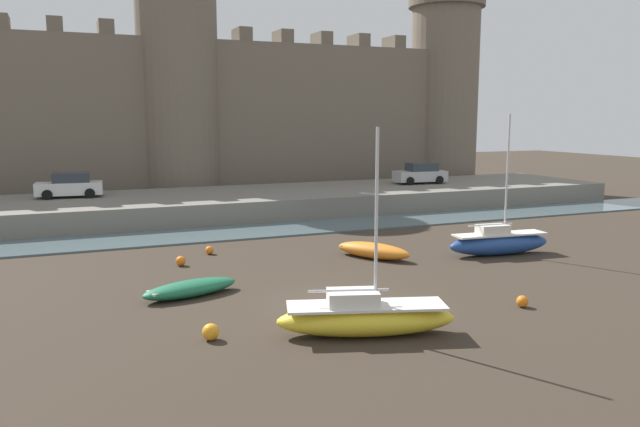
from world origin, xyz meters
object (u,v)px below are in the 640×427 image
at_px(rowboat_near_channel_left, 190,288).
at_px(rowboat_midflat_left, 373,250).
at_px(sailboat_foreground_right, 499,242).
at_px(mooring_buoy_near_shore, 522,301).
at_px(mooring_buoy_mid_mud, 211,332).
at_px(car_quay_west, 70,186).
at_px(sailboat_midflat_centre, 365,317).
at_px(car_quay_east, 420,174).
at_px(mooring_buoy_near_channel, 181,261).
at_px(mooring_buoy_off_centre, 209,250).

height_order(rowboat_near_channel_left, rowboat_midflat_left, rowboat_midflat_left).
distance_m(sailboat_foreground_right, mooring_buoy_near_shore, 8.62).
distance_m(mooring_buoy_mid_mud, car_quay_west, 26.08).
height_order(sailboat_foreground_right, mooring_buoy_near_shore, sailboat_foreground_right).
distance_m(sailboat_midflat_centre, mooring_buoy_mid_mud, 4.70).
bearing_deg(car_quay_west, sailboat_foreground_right, -45.73).
bearing_deg(mooring_buoy_near_shore, rowboat_near_channel_left, 151.04).
height_order(sailboat_midflat_centre, car_quay_east, sailboat_midflat_centre).
relative_size(car_quay_west, car_quay_east, 1.00).
bearing_deg(sailboat_midflat_centre, sailboat_foreground_right, 34.64).
xyz_separation_m(rowboat_midflat_left, mooring_buoy_mid_mud, (-9.57, -7.95, -0.13)).
distance_m(sailboat_midflat_centre, car_quay_west, 28.32).
distance_m(mooring_buoy_near_channel, mooring_buoy_mid_mud, 9.91).
distance_m(rowboat_midflat_left, mooring_buoy_near_channel, 8.92).
height_order(mooring_buoy_near_shore, car_quay_east, car_quay_east).
bearing_deg(rowboat_midflat_left, mooring_buoy_near_shore, -81.64).
distance_m(rowboat_near_channel_left, car_quay_east, 29.47).
bearing_deg(sailboat_midflat_centre, mooring_buoy_mid_mud, 163.08).
xyz_separation_m(sailboat_foreground_right, car_quay_east, (6.71, 18.19, 1.58)).
xyz_separation_m(sailboat_midflat_centre, rowboat_midflat_left, (5.08, 9.31, -0.20)).
bearing_deg(mooring_buoy_near_channel, rowboat_near_channel_left, -95.98).
bearing_deg(mooring_buoy_off_centre, car_quay_west, 113.27).
bearing_deg(sailboat_foreground_right, car_quay_west, 134.27).
bearing_deg(car_quay_west, rowboat_near_channel_left, -79.74).
bearing_deg(mooring_buoy_near_shore, car_quay_east, 65.85).
xyz_separation_m(mooring_buoy_mid_mud, car_quay_east, (22.27, 24.48, 1.95)).
bearing_deg(rowboat_midflat_left, rowboat_near_channel_left, -161.67).
xyz_separation_m(rowboat_midflat_left, mooring_buoy_near_channel, (-8.71, 1.92, -0.16)).
relative_size(mooring_buoy_near_channel, mooring_buoy_mid_mud, 0.87).
height_order(mooring_buoy_mid_mud, car_quay_west, car_quay_west).
relative_size(sailboat_midflat_centre, mooring_buoy_near_shore, 15.22).
xyz_separation_m(rowboat_near_channel_left, sailboat_midflat_centre, (4.15, -6.25, 0.27)).
bearing_deg(mooring_buoy_near_channel, sailboat_midflat_centre, -72.09).
distance_m(sailboat_midflat_centre, car_quay_east, 31.41).
relative_size(rowboat_near_channel_left, mooring_buoy_near_shore, 9.43).
relative_size(sailboat_foreground_right, car_quay_west, 1.61).
bearing_deg(rowboat_midflat_left, car_quay_east, 52.46).
bearing_deg(car_quay_east, mooring_buoy_mid_mud, -132.29).
distance_m(sailboat_foreground_right, mooring_buoy_off_centre, 14.09).
xyz_separation_m(sailboat_midflat_centre, mooring_buoy_near_shore, (6.39, 0.42, -0.37)).
height_order(sailboat_midflat_centre, mooring_buoy_near_shore, sailboat_midflat_centre).
bearing_deg(sailboat_foreground_right, mooring_buoy_near_shore, -122.94).
height_order(sailboat_foreground_right, mooring_buoy_mid_mud, sailboat_foreground_right).
bearing_deg(car_quay_west, car_quay_east, -2.88).
relative_size(rowboat_midflat_left, car_quay_west, 0.92).
height_order(mooring_buoy_off_centre, mooring_buoy_mid_mud, mooring_buoy_mid_mud).
bearing_deg(sailboat_foreground_right, mooring_buoy_near_channel, 166.31).
height_order(sailboat_foreground_right, rowboat_near_channel_left, sailboat_foreground_right).
bearing_deg(mooring_buoy_off_centre, mooring_buoy_near_shore, -56.87).
distance_m(mooring_buoy_mid_mud, mooring_buoy_near_shore, 10.91).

